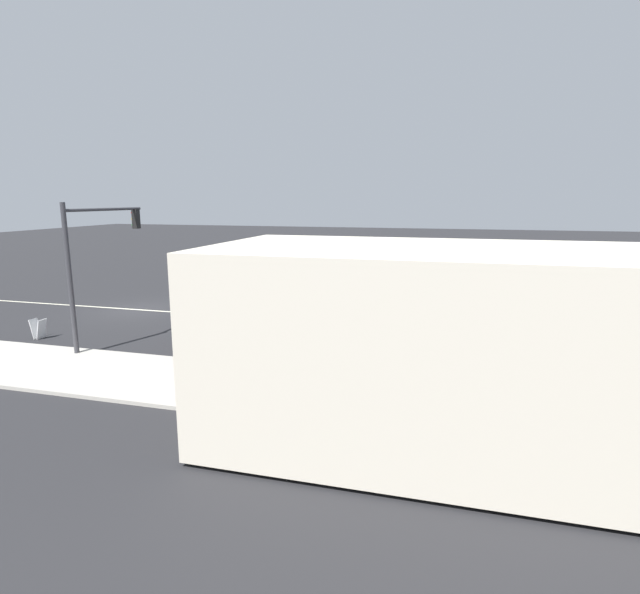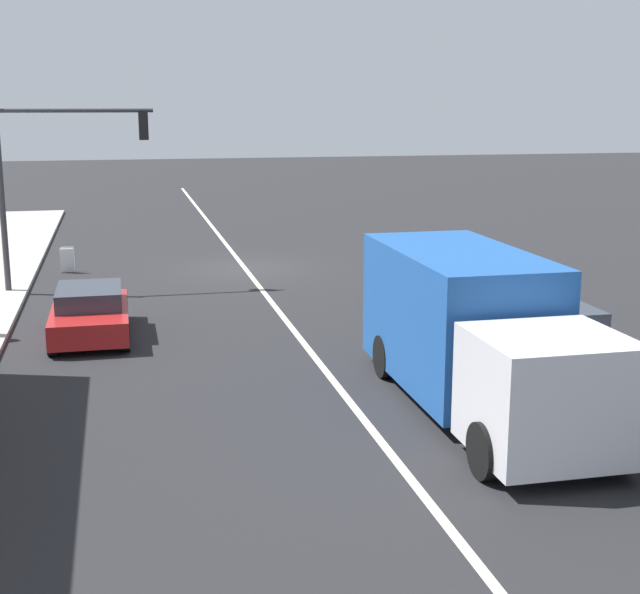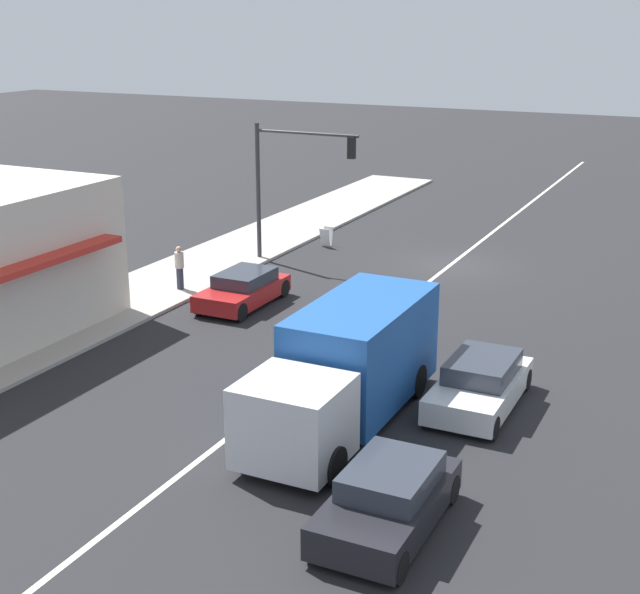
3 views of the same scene
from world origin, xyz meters
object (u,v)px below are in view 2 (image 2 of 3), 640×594
at_px(traffic_signal_main, 50,163).
at_px(van_white, 553,336).
at_px(delivery_truck, 474,332).
at_px(hatchback_red, 90,313).
at_px(warning_aframe_sign, 67,260).

distance_m(traffic_signal_main, van_white, 15.56).
relative_size(delivery_truck, hatchback_red, 1.92).
bearing_deg(delivery_truck, warning_aframe_sign, -62.76).
xyz_separation_m(traffic_signal_main, van_white, (-11.12, 10.38, -3.27)).
relative_size(warning_aframe_sign, delivery_truck, 0.11).
height_order(traffic_signal_main, warning_aframe_sign, traffic_signal_main).
height_order(traffic_signal_main, hatchback_red, traffic_signal_main).
bearing_deg(hatchback_red, delivery_truck, 135.95).
bearing_deg(van_white, warning_aframe_sign, -51.17).
bearing_deg(traffic_signal_main, warning_aframe_sign, -92.51).
bearing_deg(warning_aframe_sign, van_white, 128.83).
xyz_separation_m(warning_aframe_sign, hatchback_red, (-0.98, 8.93, 0.16)).
bearing_deg(warning_aframe_sign, delivery_truck, 117.24).
distance_m(traffic_signal_main, delivery_truck, 15.32).
distance_m(van_white, hatchback_red, 11.06).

